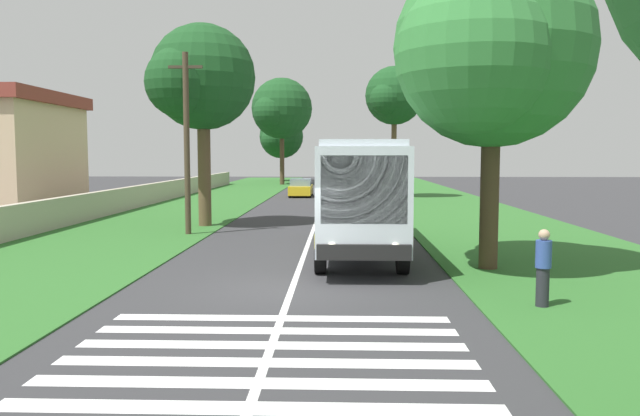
# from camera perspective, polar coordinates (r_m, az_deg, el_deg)

# --- Properties ---
(ground) EXTENTS (160.00, 160.00, 0.00)m
(ground) POSITION_cam_1_polar(r_m,az_deg,el_deg) (15.40, -2.65, -7.57)
(ground) COLOR #333335
(grass_verge_left) EXTENTS (120.00, 8.00, 0.04)m
(grass_verge_left) POSITION_cam_1_polar(r_m,az_deg,el_deg) (31.60, -15.45, -1.28)
(grass_verge_left) COLOR #2D6628
(grass_verge_left) RESTS_ON ground
(grass_verge_right) EXTENTS (120.00, 8.00, 0.04)m
(grass_verge_right) POSITION_cam_1_polar(r_m,az_deg,el_deg) (30.97, 14.93, -1.39)
(grass_verge_right) COLOR #2D6628
(grass_verge_right) RESTS_ON ground
(centre_line) EXTENTS (110.00, 0.16, 0.01)m
(centre_line) POSITION_cam_1_polar(r_m,az_deg,el_deg) (30.20, -0.42, -1.41)
(centre_line) COLOR silver
(centre_line) RESTS_ON ground
(coach_bus) EXTENTS (11.16, 2.62, 3.73)m
(coach_bus) POSITION_cam_1_polar(r_m,az_deg,el_deg) (21.16, 3.50, 1.70)
(coach_bus) COLOR silver
(coach_bus) RESTS_ON ground
(zebra_crossing) EXTENTS (5.85, 6.80, 0.01)m
(zebra_crossing) POSITION_cam_1_polar(r_m,az_deg,el_deg) (10.27, -5.05, -13.99)
(zebra_crossing) COLOR silver
(zebra_crossing) RESTS_ON ground
(trailing_car_0) EXTENTS (4.30, 1.78, 1.43)m
(trailing_car_0) POSITION_cam_1_polar(r_m,az_deg,el_deg) (39.94, 2.67, 1.08)
(trailing_car_0) COLOR #B21E1E
(trailing_car_0) RESTS_ON ground
(trailing_car_1) EXTENTS (4.30, 1.78, 1.43)m
(trailing_car_1) POSITION_cam_1_polar(r_m,az_deg,el_deg) (49.72, -1.78, 1.84)
(trailing_car_1) COLOR gold
(trailing_car_1) RESTS_ON ground
(trailing_car_2) EXTENTS (4.30, 1.78, 1.43)m
(trailing_car_2) POSITION_cam_1_polar(r_m,az_deg,el_deg) (57.24, 2.43, 2.24)
(trailing_car_2) COLOR #145933
(trailing_car_2) RESTS_ON ground
(trailing_minibus_0) EXTENTS (6.00, 2.14, 2.53)m
(trailing_minibus_0) POSITION_cam_1_polar(r_m,az_deg,el_deg) (67.48, 2.23, 3.39)
(trailing_minibus_0) COLOR silver
(trailing_minibus_0) RESTS_ON ground
(roadside_tree_left_0) EXTENTS (6.27, 5.56, 8.42)m
(roadside_tree_left_0) POSITION_cam_1_polar(r_m,az_deg,el_deg) (79.10, -3.65, 6.51)
(roadside_tree_left_0) COLOR brown
(roadside_tree_left_0) RESTS_ON grass_verge_left
(roadside_tree_left_1) EXTENTS (8.00, 6.73, 11.79)m
(roadside_tree_left_1) POSITION_cam_1_polar(r_m,az_deg,el_deg) (69.66, -3.62, 8.97)
(roadside_tree_left_1) COLOR #4C3826
(roadside_tree_left_1) RESTS_ON grass_verge_left
(roadside_tree_left_2) EXTENTS (5.65, 4.82, 9.25)m
(roadside_tree_left_2) POSITION_cam_1_polar(r_m,az_deg,el_deg) (29.40, -11.00, 11.44)
(roadside_tree_left_2) COLOR brown
(roadside_tree_left_2) RESTS_ON grass_verge_left
(roadside_tree_right_0) EXTENTS (7.17, 5.71, 9.11)m
(roadside_tree_right_0) POSITION_cam_1_polar(r_m,az_deg,el_deg) (18.65, 15.03, 13.41)
(roadside_tree_right_0) COLOR #4C3826
(roadside_tree_right_0) RESTS_ON grass_verge_right
(roadside_tree_right_1) EXTENTS (5.14, 4.45, 10.04)m
(roadside_tree_right_1) POSITION_cam_1_polar(r_m,az_deg,el_deg) (48.34, 6.76, 10.08)
(roadside_tree_right_1) COLOR brown
(roadside_tree_right_1) RESTS_ON grass_verge_right
(utility_pole) EXTENTS (0.24, 1.40, 7.47)m
(utility_pole) POSITION_cam_1_polar(r_m,az_deg,el_deg) (26.21, -12.18, 6.08)
(utility_pole) COLOR #473828
(utility_pole) RESTS_ON grass_verge_left
(roadside_wall) EXTENTS (70.00, 0.40, 1.36)m
(roadside_wall) POSITION_cam_1_polar(r_m,az_deg,el_deg) (37.34, -18.18, 0.66)
(roadside_wall) COLOR #B2A893
(roadside_wall) RESTS_ON grass_verge_left
(pedestrian) EXTENTS (0.34, 0.34, 1.69)m
(pedestrian) POSITION_cam_1_polar(r_m,az_deg,el_deg) (14.29, 19.87, -5.13)
(pedestrian) COLOR #26262D
(pedestrian) RESTS_ON grass_verge_right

